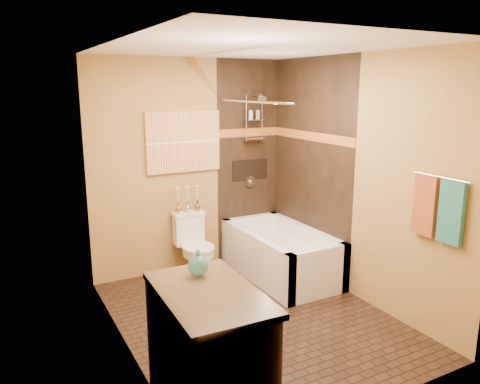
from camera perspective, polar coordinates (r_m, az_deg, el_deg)
floor at (r=4.67m, az=1.60°, el=-15.04°), size 3.00×3.00×0.00m
wall_left at (r=3.79m, az=-14.20°, el=-1.78°), size 0.02×3.00×2.50m
wall_right at (r=4.93m, az=13.87°, el=1.56°), size 0.02×3.00×2.50m
wall_back at (r=5.55m, az=-6.08°, el=3.09°), size 2.40×0.02×2.50m
wall_front at (r=3.07m, az=15.93°, el=-5.28°), size 2.40×0.02×2.50m
ceiling at (r=4.14m, az=1.83°, el=17.24°), size 3.00×3.00×0.00m
alcove_tile_back at (r=5.88m, az=0.98°, el=3.69°), size 0.85×0.01×2.50m
alcove_tile_right at (r=5.49m, az=8.54°, el=2.91°), size 0.01×1.50×2.50m
mosaic_band_back at (r=5.82m, az=1.04°, el=7.28°), size 0.85×0.01×0.10m
mosaic_band_right at (r=5.44m, az=8.59°, el=6.75°), size 0.01×1.50×0.10m
alcove_niche at (r=5.90m, az=1.22°, el=2.74°), size 0.50×0.01×0.25m
shower_fixtures at (r=5.74m, az=1.76°, el=7.66°), size 0.24×0.33×1.16m
curtain_rod at (r=4.98m, az=1.42°, el=10.96°), size 0.03×1.55×0.03m
towel_bar at (r=4.16m, az=23.21°, el=1.66°), size 0.02×0.55×0.02m
towel_teal at (r=4.14m, az=24.37°, el=-2.31°), size 0.05×0.22×0.52m
towel_rust at (r=4.30m, az=21.64°, el=-1.56°), size 0.05×0.22×0.52m
sunset_painting at (r=5.46m, az=-6.90°, el=6.08°), size 0.90×0.04×0.70m
vanity_mirror at (r=2.80m, az=-9.11°, el=-1.36°), size 0.01×1.00×0.90m
bathtub at (r=5.54m, az=4.94°, el=-7.94°), size 0.80×1.50×0.55m
toilet at (r=5.50m, az=-5.61°, el=-6.50°), size 0.37×0.55×0.73m
vanity at (r=3.31m, az=-3.88°, el=-18.90°), size 0.65×1.02×0.88m
teal_bottle at (r=3.30m, az=-5.14°, el=-8.61°), size 0.15×0.15×0.23m
bud_vases at (r=5.49m, az=-6.40°, el=-0.79°), size 0.31×0.06×0.30m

